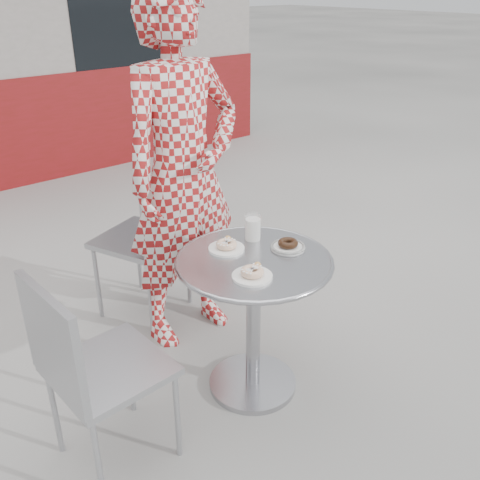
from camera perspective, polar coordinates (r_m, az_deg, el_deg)
ground at (r=2.74m, az=2.68°, el=-15.18°), size 60.00×60.00×0.00m
bistro_table at (r=2.42m, az=1.47°, el=-5.63°), size 0.70×0.70×0.71m
chair_far at (r=3.17m, az=-10.07°, el=-2.98°), size 0.57×0.58×0.93m
chair_left at (r=2.30m, az=-13.56°, el=-16.75°), size 0.44×0.43×0.88m
seated_person at (r=2.72m, az=-6.09°, el=6.98°), size 0.68×0.46×1.84m
plate_far at (r=2.41m, az=-1.45°, el=-0.63°), size 0.16×0.16×0.04m
plate_near at (r=2.19m, az=1.34°, el=-3.58°), size 0.17×0.17×0.04m
plate_checker at (r=2.43m, az=5.13°, el=-0.61°), size 0.16×0.16×0.04m
milk_cup at (r=2.48m, az=1.39°, el=1.28°), size 0.08×0.08×0.12m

